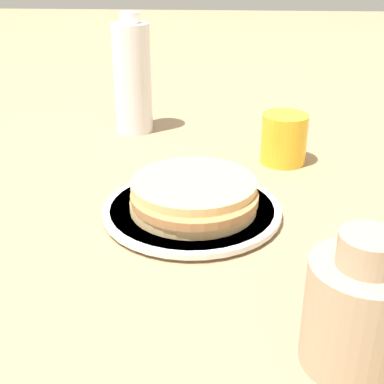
{
  "coord_description": "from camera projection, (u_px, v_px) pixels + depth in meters",
  "views": [
    {
      "loc": [
        0.62,
        0.05,
        0.33
      ],
      "look_at": [
        0.01,
        0.02,
        0.03
      ],
      "focal_mm": 50.0,
      "sensor_mm": 36.0,
      "label": 1
    }
  ],
  "objects": [
    {
      "name": "ground_plane",
      "position": [
        179.0,
        209.0,
        0.7
      ],
      "size": [
        4.0,
        4.0,
        0.0
      ],
      "primitive_type": "plane",
      "color": "#9E7F5B"
    },
    {
      "name": "plate",
      "position": [
        192.0,
        210.0,
        0.68
      ],
      "size": [
        0.23,
        0.23,
        0.01
      ],
      "color": "silver",
      "rests_on": "ground_plane"
    },
    {
      "name": "pancake_stack",
      "position": [
        194.0,
        195.0,
        0.67
      ],
      "size": [
        0.17,
        0.16,
        0.03
      ],
      "color": "#D5B478",
      "rests_on": "plate"
    },
    {
      "name": "juice_glass",
      "position": [
        284.0,
        139.0,
        0.83
      ],
      "size": [
        0.07,
        0.07,
        0.08
      ],
      "color": "yellow",
      "rests_on": "ground_plane"
    },
    {
      "name": "cream_jug",
      "position": [
        359.0,
        310.0,
        0.43
      ],
      "size": [
        0.09,
        0.09,
        0.12
      ],
      "color": "tan",
      "rests_on": "ground_plane"
    },
    {
      "name": "water_bottle_near",
      "position": [
        132.0,
        78.0,
        0.94
      ],
      "size": [
        0.07,
        0.07,
        0.21
      ],
      "color": "white",
      "rests_on": "ground_plane"
    }
  ]
}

